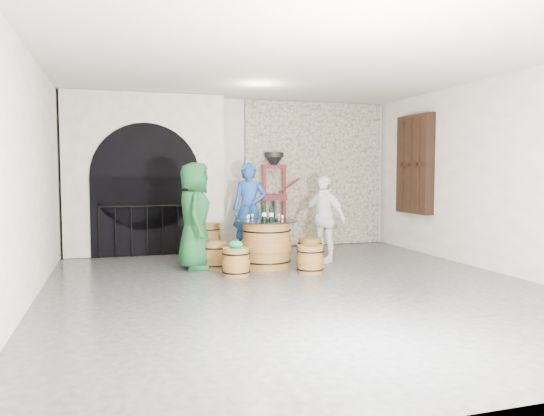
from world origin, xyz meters
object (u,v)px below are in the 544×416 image
object	(u,v)px
barrel_table	(266,244)
wine_bottle_center	(271,213)
person_white	(323,219)
wine_bottle_left	(264,213)
barrel_stool_left	(215,255)
barrel_stool_near_right	(310,259)
barrel_stool_near_left	(236,262)
barrel_stool_right	(310,251)
wine_bottle_right	(264,212)
person_blue	(249,209)
barrel_stool_far	(254,247)
side_barrel	(209,239)
person_green	(195,216)
corking_press	(274,193)

from	to	relation	value
barrel_table	wine_bottle_center	world-z (taller)	wine_bottle_center
wine_bottle_center	person_white	bearing A→B (deg)	12.98
wine_bottle_left	barrel_stool_left	bearing A→B (deg)	173.32
person_white	barrel_stool_near_right	bearing A→B (deg)	-64.13
wine_bottle_center	barrel_stool_near_left	bearing A→B (deg)	-143.43
barrel_stool_right	barrel_stool_near_right	distance (m)	0.92
person_white	wine_bottle_right	xyz separation A→B (m)	(-1.15, -0.10, 0.15)
barrel_stool_left	wine_bottle_center	bearing A→B (deg)	-10.54
barrel_table	person_blue	world-z (taller)	person_blue
barrel_stool_right	barrel_stool_near_right	size ratio (longest dim) A/B	1.00
barrel_stool_far	person_blue	size ratio (longest dim) A/B	0.25
barrel_table	side_barrel	bearing A→B (deg)	112.77
barrel_stool_near_left	person_green	world-z (taller)	person_green
barrel_stool_far	wine_bottle_left	distance (m)	1.10
person_green	person_blue	bearing A→B (deg)	-39.79
barrel_stool_near_right	barrel_stool_near_left	bearing A→B (deg)	174.65
person_blue	wine_bottle_right	bearing A→B (deg)	-67.55
barrel_stool_far	wine_bottle_left	size ratio (longest dim) A/B	1.39
barrel_stool_near_left	side_barrel	size ratio (longest dim) A/B	0.73
barrel_table	wine_bottle_left	size ratio (longest dim) A/B	3.25
barrel_stool_near_left	corking_press	distance (m)	3.10
wine_bottle_left	corking_press	bearing A→B (deg)	68.36
wine_bottle_right	person_blue	bearing A→B (deg)	88.75
barrel_stool_near_right	side_barrel	xyz separation A→B (m)	(-1.26, 2.39, 0.09)
person_white	corking_press	world-z (taller)	corking_press
corking_press	barrel_stool_left	bearing A→B (deg)	-123.40
barrel_stool_left	barrel_stool_right	world-z (taller)	same
barrel_stool_right	person_white	xyz separation A→B (m)	(0.28, 0.05, 0.57)
barrel_table	barrel_stool_far	size ratio (longest dim) A/B	2.34
person_blue	barrel_stool_right	bearing A→B (deg)	-29.43
barrel_table	wine_bottle_center	xyz separation A→B (m)	(0.08, -0.03, 0.54)
barrel_table	person_white	xyz separation A→B (m)	(1.15, 0.22, 0.39)
barrel_stool_left	person_green	bearing A→B (deg)	170.25
side_barrel	barrel_stool_near_right	bearing A→B (deg)	-62.24
barrel_stool_right	wine_bottle_center	size ratio (longest dim) A/B	1.39
barrel_stool_near_right	barrel_stool_far	bearing A→B (deg)	108.46
barrel_stool_near_right	person_green	size ratio (longest dim) A/B	0.25
side_barrel	barrel_stool_far	bearing A→B (deg)	-47.84
barrel_stool_right	person_blue	distance (m)	1.57
wine_bottle_left	person_white	bearing A→B (deg)	8.22
barrel_stool_near_left	person_white	bearing A→B (deg)	23.79
person_blue	corking_press	world-z (taller)	corking_press
barrel_stool_far	person_blue	world-z (taller)	person_blue
barrel_stool_right	corking_press	world-z (taller)	corking_press
barrel_table	side_barrel	size ratio (longest dim) A/B	1.70
wine_bottle_center	side_barrel	bearing A→B (deg)	114.73
person_green	barrel_stool_far	bearing A→B (deg)	-52.06
wine_bottle_right	person_white	bearing A→B (deg)	5.05
barrel_stool_near_left	person_green	size ratio (longest dim) A/B	0.25
side_barrel	person_green	bearing A→B (deg)	-108.29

